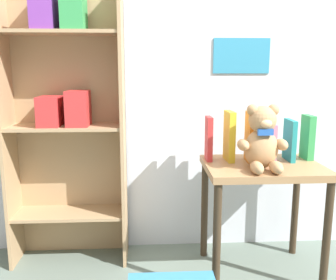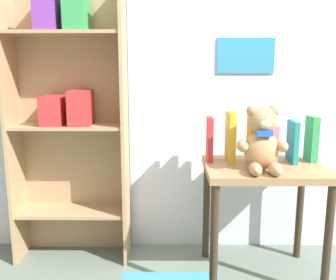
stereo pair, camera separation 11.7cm
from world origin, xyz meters
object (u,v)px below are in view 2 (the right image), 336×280
(bookshelf_side, at_px, (70,106))
(display_table, at_px, (263,184))
(teddy_bear, at_px, (262,141))
(book_standing_pink, at_px, (272,144))
(book_standing_yellow, at_px, (230,137))
(book_standing_green, at_px, (312,139))
(book_standing_orange, at_px, (252,138))
(book_standing_teal, at_px, (293,142))
(book_standing_red, at_px, (210,139))

(bookshelf_side, bearing_deg, display_table, -12.68)
(teddy_bear, distance_m, book_standing_pink, 0.20)
(book_standing_yellow, bearing_deg, book_standing_green, -0.47)
(teddy_bear, distance_m, book_standing_orange, 0.16)
(book_standing_yellow, bearing_deg, display_table, -30.44)
(bookshelf_side, distance_m, book_standing_yellow, 0.91)
(book_standing_teal, bearing_deg, book_standing_pink, -179.46)
(teddy_bear, xyz_separation_m, book_standing_pink, (0.09, 0.17, -0.05))
(book_standing_orange, bearing_deg, teddy_bear, -82.61)
(book_standing_orange, xyz_separation_m, book_standing_teal, (0.22, 0.00, -0.02))
(bookshelf_side, relative_size, book_standing_green, 6.49)
(book_standing_teal, bearing_deg, display_table, -154.02)
(bookshelf_side, height_order, book_standing_pink, bookshelf_side)
(book_standing_red, xyz_separation_m, book_standing_pink, (0.33, -0.02, -0.02))
(bookshelf_side, distance_m, book_standing_pink, 1.13)
(book_standing_teal, bearing_deg, book_standing_red, 177.92)
(display_table, height_order, book_standing_teal, book_standing_teal)
(book_standing_green, bearing_deg, book_standing_red, 178.17)
(teddy_bear, relative_size, book_standing_orange, 1.21)
(bookshelf_side, bearing_deg, book_standing_orange, -9.42)
(teddy_bear, distance_m, book_standing_yellow, 0.22)
(book_standing_pink, distance_m, book_standing_green, 0.22)
(book_standing_yellow, distance_m, book_standing_pink, 0.22)
(book_standing_pink, bearing_deg, book_standing_teal, -2.62)
(bookshelf_side, distance_m, book_standing_orange, 1.02)
(book_standing_red, bearing_deg, book_standing_yellow, -6.48)
(teddy_bear, bearing_deg, book_standing_orange, 95.35)
(book_standing_red, bearing_deg, book_standing_orange, -7.63)
(book_standing_red, bearing_deg, teddy_bear, -39.38)
(book_standing_yellow, bearing_deg, book_standing_pink, -5.12)
(book_standing_red, bearing_deg, display_table, -20.26)
(bookshelf_side, height_order, book_standing_red, bookshelf_side)
(book_standing_yellow, xyz_separation_m, book_standing_orange, (0.11, -0.02, -0.00))
(display_table, height_order, book_standing_orange, book_standing_orange)
(display_table, relative_size, book_standing_red, 2.58)
(book_standing_yellow, distance_m, book_standing_orange, 0.11)
(book_standing_red, xyz_separation_m, book_standing_orange, (0.22, -0.03, 0.01))
(display_table, xyz_separation_m, book_standing_orange, (-0.05, 0.07, 0.23))
(book_standing_orange, height_order, book_standing_pink, book_standing_orange)
(display_table, distance_m, book_standing_yellow, 0.30)
(display_table, bearing_deg, book_standing_orange, 127.37)
(display_table, height_order, book_standing_red, book_standing_red)
(book_standing_pink, relative_size, book_standing_teal, 0.90)
(teddy_bear, distance_m, book_standing_teal, 0.27)
(book_standing_orange, bearing_deg, book_standing_teal, 3.09)
(book_standing_orange, relative_size, book_standing_teal, 1.20)
(book_standing_red, xyz_separation_m, book_standing_teal, (0.44, -0.03, -0.01))
(book_standing_pink, height_order, book_standing_teal, book_standing_teal)
(book_standing_yellow, distance_m, book_standing_teal, 0.33)
(book_standing_red, height_order, book_standing_green, book_standing_green)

